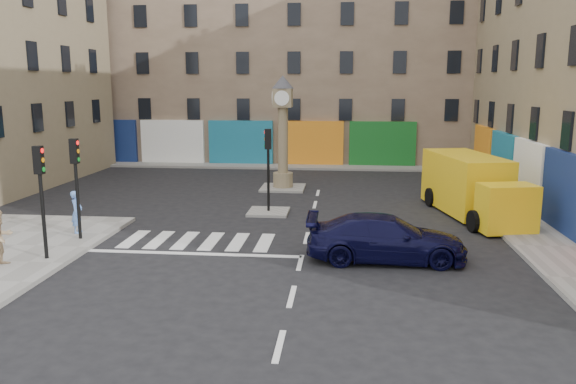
# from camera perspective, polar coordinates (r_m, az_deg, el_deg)

# --- Properties ---
(ground) EXTENTS (120.00, 120.00, 0.00)m
(ground) POSITION_cam_1_polar(r_m,az_deg,el_deg) (17.63, 1.00, -8.21)
(ground) COLOR black
(ground) RESTS_ON ground
(sidewalk_right) EXTENTS (2.60, 30.00, 0.15)m
(sidewalk_right) POSITION_cam_1_polar(r_m,az_deg,el_deg) (28.17, 20.72, -1.45)
(sidewalk_right) COLOR gray
(sidewalk_right) RESTS_ON ground
(sidewalk_far) EXTENTS (32.00, 2.40, 0.15)m
(sidewalk_far) POSITION_cam_1_polar(r_m,az_deg,el_deg) (39.58, -2.10, 2.66)
(sidewalk_far) COLOR gray
(sidewalk_far) RESTS_ON ground
(island_near) EXTENTS (1.80, 1.80, 0.12)m
(island_near) POSITION_cam_1_polar(r_m,az_deg,el_deg) (25.48, -1.99, -2.03)
(island_near) COLOR gray
(island_near) RESTS_ON ground
(island_far) EXTENTS (2.40, 2.40, 0.12)m
(island_far) POSITION_cam_1_polar(r_m,az_deg,el_deg) (31.31, -0.52, 0.43)
(island_far) COLOR gray
(island_far) RESTS_ON ground
(building_far) EXTENTS (32.00, 10.00, 17.00)m
(building_far) POSITION_cam_1_polar(r_m,az_deg,el_deg) (45.00, -1.14, 14.43)
(building_far) COLOR #8D755E
(building_far) RESTS_ON ground
(traffic_light_left_near) EXTENTS (0.28, 0.22, 3.70)m
(traffic_light_left_near) POSITION_cam_1_polar(r_m,az_deg,el_deg) (19.63, -23.84, 0.74)
(traffic_light_left_near) COLOR black
(traffic_light_left_near) RESTS_ON sidewalk_left
(traffic_light_left_far) EXTENTS (0.28, 0.22, 3.70)m
(traffic_light_left_far) POSITION_cam_1_polar(r_m,az_deg,el_deg) (21.72, -20.75, 1.87)
(traffic_light_left_far) COLOR black
(traffic_light_left_far) RESTS_ON sidewalk_left
(traffic_light_island) EXTENTS (0.28, 0.22, 3.70)m
(traffic_light_island) POSITION_cam_1_polar(r_m,az_deg,el_deg) (25.03, -2.03, 3.62)
(traffic_light_island) COLOR black
(traffic_light_island) RESTS_ON island_near
(clock_pillar) EXTENTS (1.20, 1.20, 6.10)m
(clock_pillar) POSITION_cam_1_polar(r_m,az_deg,el_deg) (30.85, -0.53, 6.81)
(clock_pillar) COLOR #867558
(clock_pillar) RESTS_ON island_far
(navy_sedan) EXTENTS (5.26, 2.18, 1.52)m
(navy_sedan) POSITION_cam_1_polar(r_m,az_deg,el_deg) (18.89, 9.91, -4.63)
(navy_sedan) COLOR black
(navy_sedan) RESTS_ON ground
(yellow_van) EXTENTS (3.64, 7.52, 2.63)m
(yellow_van) POSITION_cam_1_polar(r_m,az_deg,el_deg) (26.11, 18.16, 0.53)
(yellow_van) COLOR yellow
(yellow_van) RESTS_ON ground
(pedestrian_blue) EXTENTS (0.45, 0.63, 1.63)m
(pedestrian_blue) POSITION_cam_1_polar(r_m,az_deg,el_deg) (22.92, -20.66, -1.90)
(pedestrian_blue) COLOR #5B86D1
(pedestrian_blue) RESTS_ON sidewalk_left
(pedestrian_tan) EXTENTS (0.93, 1.06, 1.82)m
(pedestrian_tan) POSITION_cam_1_polar(r_m,az_deg,el_deg) (19.75, -27.22, -4.14)
(pedestrian_tan) COLOR tan
(pedestrian_tan) RESTS_ON sidewalk_left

